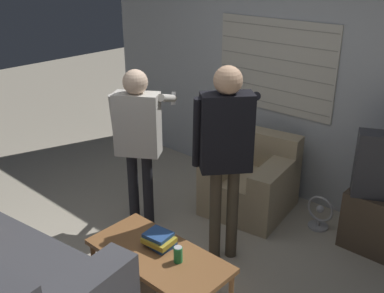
{
  "coord_description": "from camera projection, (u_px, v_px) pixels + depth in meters",
  "views": [
    {
      "loc": [
        2.35,
        -2.06,
        2.48
      ],
      "look_at": [
        0.02,
        0.52,
        1.0
      ],
      "focal_mm": 42.0,
      "sensor_mm": 36.0,
      "label": 1
    }
  ],
  "objects": [
    {
      "name": "wall_back",
      "position": [
        286.0,
        80.0,
        4.71
      ],
      "size": [
        5.2,
        0.08,
        2.55
      ],
      "color": "#ADB2B7",
      "rests_on": "ground_plane"
    },
    {
      "name": "spare_remote",
      "position": [
        159.0,
        234.0,
        3.58
      ],
      "size": [
        0.04,
        0.13,
        0.02
      ],
      "rotation": [
        0.0,
        0.0,
        0.03
      ],
      "color": "white",
      "rests_on": "coffee_table"
    },
    {
      "name": "person_right_standing",
      "position": [
        226.0,
        142.0,
        3.61
      ],
      "size": [
        0.53,
        0.8,
        1.72
      ],
      "rotation": [
        0.0,
        0.0,
        0.86
      ],
      "color": "#4C4233",
      "rests_on": "ground_plane"
    },
    {
      "name": "ground_plane",
      "position": [
        149.0,
        271.0,
        3.83
      ],
      "size": [
        16.0,
        16.0,
        0.0
      ],
      "primitive_type": "plane",
      "color": "#B2A893"
    },
    {
      "name": "book_stack",
      "position": [
        159.0,
        240.0,
        3.44
      ],
      "size": [
        0.25,
        0.2,
        0.11
      ],
      "color": "#284C89",
      "rests_on": "coffee_table"
    },
    {
      "name": "floor_fan",
      "position": [
        320.0,
        214.0,
        4.39
      ],
      "size": [
        0.27,
        0.2,
        0.34
      ],
      "color": "#A8A8AD",
      "rests_on": "ground_plane"
    },
    {
      "name": "person_left_standing",
      "position": [
        138.0,
        131.0,
        4.11
      ],
      "size": [
        0.51,
        0.8,
        1.58
      ],
      "rotation": [
        0.0,
        0.0,
        0.56
      ],
      "color": "black",
      "rests_on": "ground_plane"
    },
    {
      "name": "soda_can",
      "position": [
        178.0,
        254.0,
        3.26
      ],
      "size": [
        0.07,
        0.07,
        0.13
      ],
      "color": "#238E47",
      "rests_on": "coffee_table"
    },
    {
      "name": "armchair_beige",
      "position": [
        252.0,
        181.0,
        4.68
      ],
      "size": [
        0.91,
        0.93,
        0.78
      ],
      "rotation": [
        0.0,
        0.0,
        3.29
      ],
      "color": "tan",
      "rests_on": "ground_plane"
    },
    {
      "name": "coffee_table",
      "position": [
        159.0,
        258.0,
        3.39
      ],
      "size": [
        1.12,
        0.54,
        0.42
      ],
      "color": "brown",
      "rests_on": "ground_plane"
    }
  ]
}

